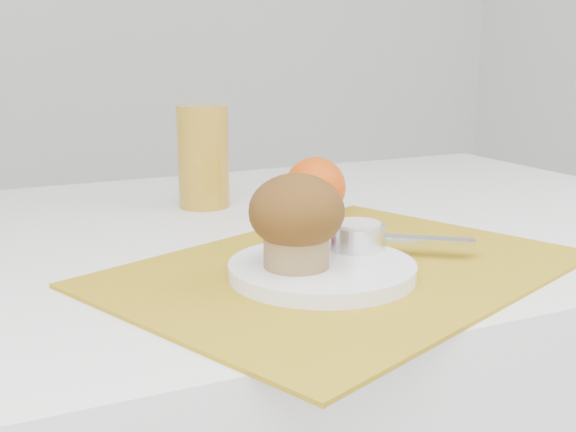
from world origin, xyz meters
name	(u,v)px	position (x,y,z in m)	size (l,w,h in m)	color
placemat	(344,269)	(-0.05, -0.16, 0.75)	(0.48, 0.35, 0.00)	#AC8818
plate	(322,270)	(-0.09, -0.18, 0.76)	(0.19, 0.19, 0.02)	white
ramekin	(357,237)	(-0.03, -0.15, 0.78)	(0.06, 0.06, 0.03)	silver
cream	(358,225)	(-0.03, -0.15, 0.80)	(0.05, 0.05, 0.01)	beige
raspberry_near	(313,240)	(-0.07, -0.13, 0.78)	(0.02, 0.02, 0.02)	#620210
raspberry_far	(355,242)	(-0.04, -0.16, 0.78)	(0.02, 0.02, 0.02)	#4E0402
butter_knife	(372,237)	(0.00, -0.13, 0.77)	(0.22, 0.02, 0.01)	silver
orange	(315,188)	(0.03, 0.06, 0.79)	(0.08, 0.08, 0.08)	#EB5208
juice_glass	(203,157)	(-0.08, 0.19, 0.82)	(0.07, 0.07, 0.15)	#B98B22
muffin	(296,218)	(-0.12, -0.18, 0.82)	(0.09, 0.09, 0.09)	#9A7A4A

